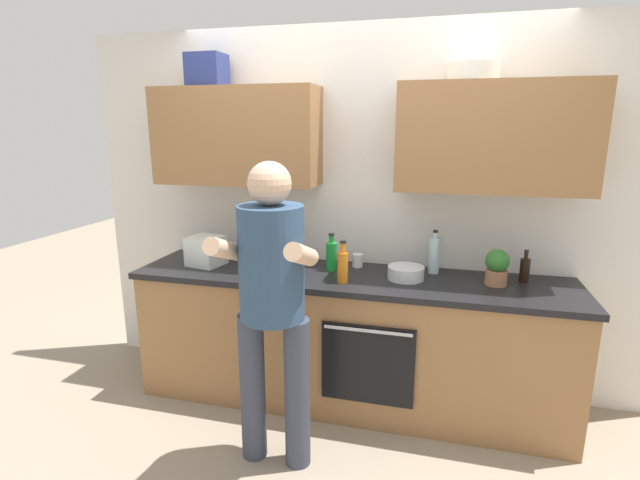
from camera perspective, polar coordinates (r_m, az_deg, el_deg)
The scene contains 14 objects.
ground_plane at distance 3.45m, azimuth 3.34°, elevation -18.70°, with size 12.00×12.00×0.00m, color gray.
back_wall_unit at distance 3.21m, azimuth 4.60°, elevation 7.34°, with size 4.00×0.38×2.50m.
counter at distance 3.23m, azimuth 3.46°, elevation -11.92°, with size 2.84×0.67×0.90m.
person_standing at distance 2.47m, azimuth -5.85°, elevation -6.54°, with size 0.49×0.45×1.68m.
bottle_water at distance 3.17m, azimuth 13.68°, elevation -1.72°, with size 0.07×0.07×0.29m.
bottle_soda at distance 3.14m, azimuth 1.39°, elevation -1.83°, with size 0.07×0.07×0.26m.
bottle_juice at distance 2.90m, azimuth 2.79°, elevation -3.11°, with size 0.07×0.07×0.27m.
bottle_soy at distance 3.18m, azimuth 23.56°, elevation -3.28°, with size 0.06×0.06×0.20m.
bottle_vinegar at distance 3.10m, azimuth -3.87°, elevation -2.21°, with size 0.06×0.06×0.25m.
cup_coffee at distance 3.24m, azimuth 4.56°, elevation -2.48°, with size 0.07×0.07×0.09m, color white.
mixing_bowl at distance 3.03m, azimuth 10.36°, elevation -3.92°, with size 0.23×0.23×0.08m, color silver.
knife_block at distance 3.31m, azimuth -6.64°, elevation -0.65°, with size 0.10×0.14×0.32m.
potted_herb at distance 3.04m, azimuth 20.65°, elevation -3.05°, with size 0.14×0.14×0.22m.
grocery_bag_produce at distance 3.36m, azimuth -13.64°, elevation -1.27°, with size 0.22×0.21×0.20m, color silver.
Camera 1 is at (0.55, -2.86, 1.84)m, focal length 26.41 mm.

